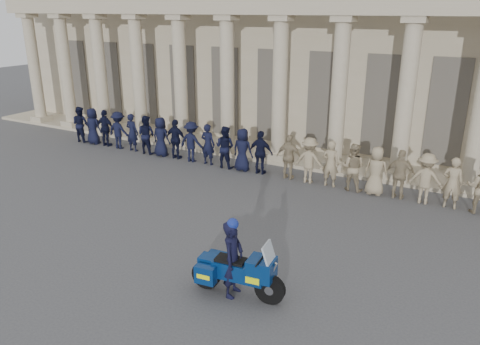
# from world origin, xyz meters

# --- Properties ---
(ground) EXTENTS (90.00, 90.00, 0.00)m
(ground) POSITION_xyz_m (0.00, 0.00, 0.00)
(ground) COLOR #454548
(ground) RESTS_ON ground
(building) EXTENTS (40.00, 12.50, 9.00)m
(building) POSITION_xyz_m (-0.00, 14.74, 4.52)
(building) COLOR tan
(building) RESTS_ON ground
(officer_rank) EXTENTS (19.43, 0.69, 1.83)m
(officer_rank) POSITION_xyz_m (-2.46, 6.23, 0.91)
(officer_rank) COLOR black
(officer_rank) RESTS_ON ground
(motorcycle) EXTENTS (2.39, 1.03, 1.53)m
(motorcycle) POSITION_xyz_m (2.21, -1.91, 0.66)
(motorcycle) COLOR black
(motorcycle) RESTS_ON ground
(rider) EXTENTS (0.53, 0.74, 2.01)m
(rider) POSITION_xyz_m (2.08, -1.93, 0.99)
(rider) COLOR black
(rider) RESTS_ON ground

